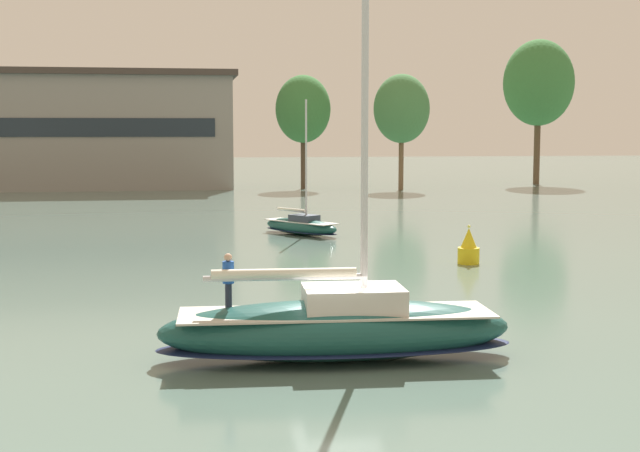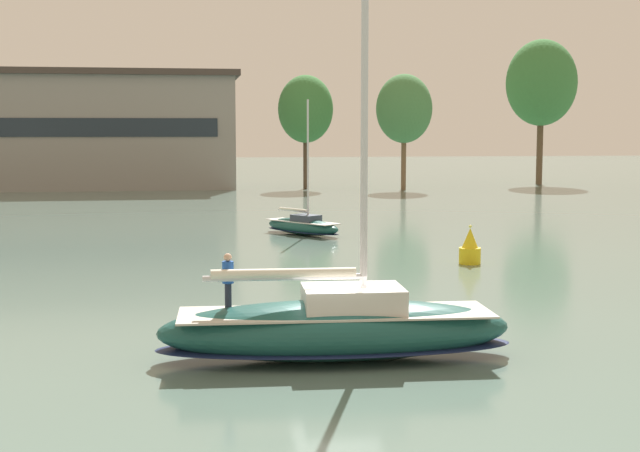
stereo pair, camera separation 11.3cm
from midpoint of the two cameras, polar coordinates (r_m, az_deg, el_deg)
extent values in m
plane|color=slate|center=(26.78, 1.10, -8.53)|extent=(400.00, 400.00, 0.00)
cube|color=gray|center=(109.14, -16.41, 5.72)|extent=(40.82, 13.45, 12.92)
cube|color=#1E2833|center=(102.41, -16.92, 6.06)|extent=(36.74, 0.10, 2.07)
cube|color=#423833|center=(109.33, -16.51, 9.29)|extent=(42.02, 14.65, 0.70)
cylinder|color=#4C3828|center=(103.85, -0.89, 4.36)|extent=(0.57, 0.57, 7.10)
ellipsoid|color=#3D7A3D|center=(103.82, -0.90, 7.50)|extent=(6.39, 6.39, 7.81)
cylinder|color=brown|center=(102.36, 5.41, 4.30)|extent=(0.57, 0.57, 7.10)
ellipsoid|color=#477F47|center=(102.34, 5.44, 7.49)|extent=(6.39, 6.39, 7.81)
cylinder|color=brown|center=(115.96, 13.91, 5.02)|extent=(0.78, 0.78, 9.76)
ellipsoid|color=#3D7A3D|center=(116.09, 14.02, 8.89)|extent=(8.79, 8.79, 10.74)
ellipsoid|color=#194C47|center=(26.57, 1.11, -6.67)|extent=(10.63, 3.43, 1.79)
ellipsoid|color=#19234C|center=(26.68, 1.11, -7.69)|extent=(10.73, 3.47, 0.21)
cube|color=#BCB7A8|center=(26.45, 1.11, -5.57)|extent=(9.35, 2.90, 0.06)
cube|color=beige|center=(26.45, 2.24, -4.70)|extent=(3.03, 2.19, 0.74)
cylinder|color=silver|center=(26.05, 3.00, 8.83)|extent=(0.21, 0.21, 13.13)
cylinder|color=silver|center=(26.11, -2.21, -3.31)|extent=(4.73, 0.40, 0.18)
cylinder|color=silver|center=(26.09, -2.21, -3.04)|extent=(4.26, 0.49, 0.29)
cylinder|color=#232838|center=(26.52, -5.78, -4.57)|extent=(0.21, 0.21, 0.85)
cylinder|color=#1E4CA5|center=(26.39, -5.79, -2.97)|extent=(0.36, 0.36, 0.65)
sphere|color=tan|center=(26.32, -5.80, -2.01)|extent=(0.24, 0.24, 0.24)
ellipsoid|color=#194C47|center=(58.08, -1.06, -0.03)|extent=(5.13, 6.12, 1.07)
ellipsoid|color=#19234C|center=(58.11, -1.06, -0.32)|extent=(5.18, 6.18, 0.13)
cube|color=silver|center=(58.04, -1.07, 0.28)|extent=(4.46, 5.34, 0.06)
cube|color=#333D4C|center=(57.79, -0.85, 0.51)|extent=(2.03, 2.15, 0.44)
cylinder|color=silver|center=(57.41, -0.72, 4.18)|extent=(0.13, 0.13, 7.86)
cylinder|color=silver|center=(58.64, -1.68, 0.99)|extent=(1.76, 2.35, 0.11)
cylinder|color=silver|center=(58.63, -1.68, 1.06)|extent=(1.64, 2.16, 0.17)
cylinder|color=yellow|center=(46.06, 9.63, -1.89)|extent=(1.10, 1.10, 0.83)
cone|color=yellow|center=(45.94, 9.66, -0.75)|extent=(0.83, 0.83, 1.01)
sphere|color=#F2F266|center=(45.87, 9.67, -0.03)|extent=(0.16, 0.16, 0.16)
camera|label=1|loc=(0.06, -89.89, 0.01)|focal=50.00mm
camera|label=2|loc=(0.06, 90.11, -0.01)|focal=50.00mm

